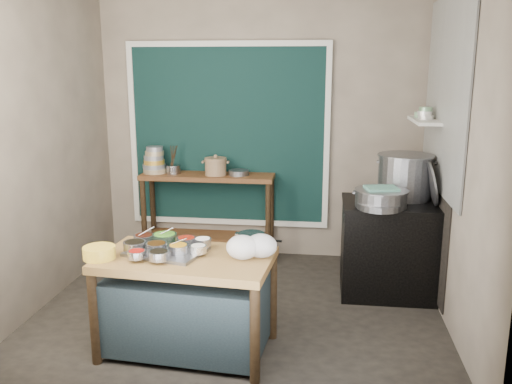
# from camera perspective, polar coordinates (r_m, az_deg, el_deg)

# --- Properties ---
(floor) EXTENTS (3.50, 3.00, 0.02)m
(floor) POSITION_cam_1_polar(r_m,az_deg,el_deg) (4.91, -1.76, -12.28)
(floor) COLOR #2E2923
(floor) RESTS_ON ground
(back_wall) EXTENTS (3.50, 0.02, 2.80)m
(back_wall) POSITION_cam_1_polar(r_m,az_deg,el_deg) (5.98, 0.44, 6.41)
(back_wall) COLOR gray
(back_wall) RESTS_ON floor
(left_wall) EXTENTS (0.02, 3.00, 2.80)m
(left_wall) POSITION_cam_1_polar(r_m,az_deg,el_deg) (5.08, -21.94, 4.28)
(left_wall) COLOR gray
(left_wall) RESTS_ON floor
(right_wall) EXTENTS (0.02, 3.00, 2.80)m
(right_wall) POSITION_cam_1_polar(r_m,az_deg,el_deg) (4.56, 20.56, 3.48)
(right_wall) COLOR gray
(right_wall) RESTS_ON floor
(curtain_panel) EXTENTS (2.10, 0.02, 1.90)m
(curtain_panel) POSITION_cam_1_polar(r_m,az_deg,el_deg) (5.99, -2.95, 5.94)
(curtain_panel) COLOR black
(curtain_panel) RESTS_ON back_wall
(curtain_frame) EXTENTS (2.22, 0.03, 2.02)m
(curtain_frame) POSITION_cam_1_polar(r_m,az_deg,el_deg) (5.99, -2.96, 5.92)
(curtain_frame) COLOR beige
(curtain_frame) RESTS_ON back_wall
(tile_panel) EXTENTS (0.02, 1.70, 1.70)m
(tile_panel) POSITION_cam_1_polar(r_m,az_deg,el_deg) (5.04, 19.30, 9.58)
(tile_panel) COLOR #B2B2AA
(tile_panel) RESTS_ON right_wall
(soot_patch) EXTENTS (0.01, 1.30, 1.30)m
(soot_patch) POSITION_cam_1_polar(r_m,az_deg,el_deg) (5.32, 18.21, -2.78)
(soot_patch) COLOR black
(soot_patch) RESTS_ON right_wall
(wall_shelf) EXTENTS (0.22, 0.70, 0.03)m
(wall_shelf) POSITION_cam_1_polar(r_m,az_deg,el_deg) (5.33, 17.34, 7.18)
(wall_shelf) COLOR beige
(wall_shelf) RESTS_ON right_wall
(prep_table) EXTENTS (1.31, 0.82, 0.75)m
(prep_table) POSITION_cam_1_polar(r_m,az_deg,el_deg) (4.14, -7.25, -11.59)
(prep_table) COLOR brown
(prep_table) RESTS_ON floor
(back_counter) EXTENTS (1.45, 0.40, 0.95)m
(back_counter) POSITION_cam_1_polar(r_m,az_deg,el_deg) (6.02, -5.05, -2.56)
(back_counter) COLOR brown
(back_counter) RESTS_ON floor
(stove_block) EXTENTS (0.90, 0.68, 0.85)m
(stove_block) POSITION_cam_1_polar(r_m,az_deg,el_deg) (5.25, 13.99, -5.88)
(stove_block) COLOR black
(stove_block) RESTS_ON floor
(stove_top) EXTENTS (0.92, 0.69, 0.03)m
(stove_top) POSITION_cam_1_polar(r_m,az_deg,el_deg) (5.12, 14.26, -1.22)
(stove_top) COLOR black
(stove_top) RESTS_ON stove_block
(condiment_tray) EXTENTS (0.62, 0.51, 0.02)m
(condiment_tray) POSITION_cam_1_polar(r_m,az_deg,el_deg) (4.08, -9.44, -6.19)
(condiment_tray) COLOR gray
(condiment_tray) RESTS_ON prep_table
(condiment_bowls) EXTENTS (0.62, 0.52, 0.07)m
(condiment_bowls) POSITION_cam_1_polar(r_m,az_deg,el_deg) (4.08, -9.75, -5.52)
(condiment_bowls) COLOR gray
(condiment_bowls) RESTS_ON condiment_tray
(yellow_basin) EXTENTS (0.30, 0.30, 0.09)m
(yellow_basin) POSITION_cam_1_polar(r_m,az_deg,el_deg) (4.06, -16.18, -6.14)
(yellow_basin) COLOR yellow
(yellow_basin) RESTS_ON prep_table
(saucepan) EXTENTS (0.23, 0.23, 0.11)m
(saucepan) POSITION_cam_1_polar(r_m,az_deg,el_deg) (4.13, -0.49, -5.10)
(saucepan) COLOR gray
(saucepan) RESTS_ON prep_table
(plastic_bag_a) EXTENTS (0.27, 0.24, 0.18)m
(plastic_bag_a) POSITION_cam_1_polar(r_m,az_deg,el_deg) (3.88, -1.44, -5.84)
(plastic_bag_a) COLOR white
(plastic_bag_a) RESTS_ON prep_table
(plastic_bag_b) EXTENTS (0.24, 0.20, 0.17)m
(plastic_bag_b) POSITION_cam_1_polar(r_m,az_deg,el_deg) (3.91, 0.54, -5.67)
(plastic_bag_b) COLOR white
(plastic_bag_b) RESTS_ON prep_table
(bowl_stack) EXTENTS (0.26, 0.26, 0.29)m
(bowl_stack) POSITION_cam_1_polar(r_m,az_deg,el_deg) (6.06, -10.63, 3.19)
(bowl_stack) COLOR tan
(bowl_stack) RESTS_ON back_counter
(utensil_cup) EXTENTS (0.18, 0.18, 0.10)m
(utensil_cup) POSITION_cam_1_polar(r_m,az_deg,el_deg) (5.99, -8.66, 2.38)
(utensil_cup) COLOR gray
(utensil_cup) RESTS_ON back_counter
(ceramic_crock) EXTENTS (0.27, 0.27, 0.17)m
(ceramic_crock) POSITION_cam_1_polar(r_m,az_deg,el_deg) (5.85, -4.27, 2.61)
(ceramic_crock) COLOR #7F6145
(ceramic_crock) RESTS_ON back_counter
(wide_bowl) EXTENTS (0.23, 0.23, 0.05)m
(wide_bowl) POSITION_cam_1_polar(r_m,az_deg,el_deg) (5.84, -1.83, 2.05)
(wide_bowl) COLOR gray
(wide_bowl) RESTS_ON back_counter
(stock_pot) EXTENTS (0.64, 0.64, 0.42)m
(stock_pot) POSITION_cam_1_polar(r_m,az_deg,el_deg) (5.27, 15.38, 1.60)
(stock_pot) COLOR gray
(stock_pot) RESTS_ON stove_top
(pot_lid) EXTENTS (0.11, 0.40, 0.39)m
(pot_lid) POSITION_cam_1_polar(r_m,az_deg,el_deg) (5.07, 18.06, 0.83)
(pot_lid) COLOR gray
(pot_lid) RESTS_ON stove_top
(steamer) EXTENTS (0.56, 0.56, 0.16)m
(steamer) POSITION_cam_1_polar(r_m,az_deg,el_deg) (4.91, 13.02, -0.63)
(steamer) COLOR gray
(steamer) RESTS_ON stove_top
(green_cloth) EXTENTS (0.31, 0.26, 0.02)m
(green_cloth) POSITION_cam_1_polar(r_m,az_deg,el_deg) (4.89, 13.07, 0.39)
(green_cloth) COLOR #67A78B
(green_cloth) RESTS_ON steamer
(shallow_pan) EXTENTS (0.49, 0.49, 0.05)m
(shallow_pan) POSITION_cam_1_polar(r_m,az_deg,el_deg) (4.86, 12.89, -1.42)
(shallow_pan) COLOR gray
(shallow_pan) RESTS_ON stove_top
(shelf_bowl_stack) EXTENTS (0.14, 0.14, 0.11)m
(shelf_bowl_stack) POSITION_cam_1_polar(r_m,az_deg,el_deg) (5.31, 17.42, 7.89)
(shelf_bowl_stack) COLOR silver
(shelf_bowl_stack) RESTS_ON wall_shelf
(shelf_bowl_green) EXTENTS (0.16, 0.16, 0.05)m
(shelf_bowl_green) POSITION_cam_1_polar(r_m,az_deg,el_deg) (5.51, 17.05, 7.79)
(shelf_bowl_green) COLOR gray
(shelf_bowl_green) RESTS_ON wall_shelf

